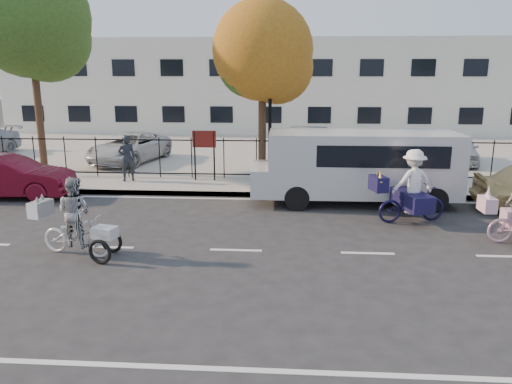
# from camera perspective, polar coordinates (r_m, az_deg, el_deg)

# --- Properties ---
(ground) EXTENTS (120.00, 120.00, 0.00)m
(ground) POSITION_cam_1_polar(r_m,az_deg,el_deg) (11.56, -2.31, -6.69)
(ground) COLOR #333334
(road_markings) EXTENTS (60.00, 9.52, 0.01)m
(road_markings) POSITION_cam_1_polar(r_m,az_deg,el_deg) (11.56, -2.31, -6.66)
(road_markings) COLOR silver
(road_markings) RESTS_ON ground
(curb) EXTENTS (60.00, 0.10, 0.15)m
(curb) POSITION_cam_1_polar(r_m,az_deg,el_deg) (16.35, -0.44, -0.29)
(curb) COLOR #A8A399
(curb) RESTS_ON ground
(sidewalk) EXTENTS (60.00, 2.20, 0.15)m
(sidewalk) POSITION_cam_1_polar(r_m,az_deg,el_deg) (17.37, -0.19, 0.55)
(sidewalk) COLOR #A8A399
(sidewalk) RESTS_ON ground
(parking_lot) EXTENTS (60.00, 15.60, 0.15)m
(parking_lot) POSITION_cam_1_polar(r_m,az_deg,el_deg) (26.10, 1.18, 4.98)
(parking_lot) COLOR #A8A399
(parking_lot) RESTS_ON ground
(iron_fence) EXTENTS (58.00, 0.06, 1.50)m
(iron_fence) POSITION_cam_1_polar(r_m,az_deg,el_deg) (18.28, 0.05, 3.85)
(iron_fence) COLOR black
(iron_fence) RESTS_ON sidewalk
(building) EXTENTS (34.00, 10.00, 6.00)m
(building) POSITION_cam_1_polar(r_m,az_deg,el_deg) (35.81, 1.96, 12.04)
(building) COLOR silver
(building) RESTS_ON ground
(lamppost) EXTENTS (0.36, 0.36, 4.33)m
(lamppost) POSITION_cam_1_polar(r_m,az_deg,el_deg) (17.61, 1.62, 10.72)
(lamppost) COLOR black
(lamppost) RESTS_ON sidewalk
(street_sign) EXTENTS (0.85, 0.06, 1.80)m
(street_sign) POSITION_cam_1_polar(r_m,az_deg,el_deg) (18.02, -5.94, 5.30)
(street_sign) COLOR black
(street_sign) RESTS_ON sidewalk
(zebra_trike) EXTENTS (2.09, 1.15, 1.79)m
(zebra_trike) POSITION_cam_1_polar(r_m,az_deg,el_deg) (11.77, -19.91, -3.60)
(zebra_trike) COLOR silver
(zebra_trike) RESTS_ON ground
(bull_bike) EXTENTS (2.21, 1.55, 1.99)m
(bull_bike) POSITION_cam_1_polar(r_m,az_deg,el_deg) (14.13, 17.32, -0.14)
(bull_bike) COLOR #120F33
(bull_bike) RESTS_ON ground
(white_van) EXTENTS (6.26, 2.19, 2.22)m
(white_van) POSITION_cam_1_polar(r_m,az_deg,el_deg) (15.67, 11.58, 3.12)
(white_van) COLOR silver
(white_van) RESTS_ON ground
(red_sedan) EXTENTS (4.21, 1.65, 1.36)m
(red_sedan) POSITION_cam_1_polar(r_m,az_deg,el_deg) (18.02, -26.50, 1.55)
(red_sedan) COLOR #5A0A1A
(red_sedan) RESTS_ON ground
(pedestrian) EXTENTS (0.73, 0.64, 1.67)m
(pedestrian) POSITION_cam_1_polar(r_m,az_deg,el_deg) (18.47, -14.52, 3.78)
(pedestrian) COLOR black
(pedestrian) RESTS_ON sidewalk
(lot_car_b) EXTENTS (3.05, 4.90, 1.26)m
(lot_car_b) POSITION_cam_1_polar(r_m,az_deg,el_deg) (22.39, -14.25, 4.94)
(lot_car_b) COLOR silver
(lot_car_b) RESTS_ON parking_lot
(lot_car_c) EXTENTS (2.57, 4.59, 1.43)m
(lot_car_c) POSITION_cam_1_polar(r_m,az_deg,el_deg) (22.36, 5.69, 5.50)
(lot_car_c) COLOR #4E5256
(lot_car_c) RESTS_ON parking_lot
(lot_car_d) EXTENTS (2.24, 3.89, 1.24)m
(lot_car_d) POSITION_cam_1_polar(r_m,az_deg,el_deg) (23.12, 22.11, 4.60)
(lot_car_d) COLOR #B2B5BB
(lot_car_d) RESTS_ON parking_lot
(tree_west) EXTENTS (4.47, 4.47, 8.20)m
(tree_west) POSITION_cam_1_polar(r_m,az_deg,el_deg) (21.38, -24.01, 17.18)
(tree_west) COLOR #442D1D
(tree_west) RESTS_ON ground
(tree_mid) EXTENTS (3.57, 3.55, 6.50)m
(tree_mid) POSITION_cam_1_polar(r_m,az_deg,el_deg) (18.16, 1.21, 15.34)
(tree_mid) COLOR #442D1D
(tree_mid) RESTS_ON ground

